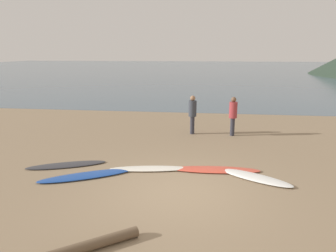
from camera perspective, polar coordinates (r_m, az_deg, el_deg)
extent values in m
cube|color=#8C7559|center=(17.56, 4.88, 1.79)|extent=(120.00, 120.00, 0.20)
cube|color=#475B6B|center=(67.73, 6.87, 10.39)|extent=(140.00, 100.00, 0.01)
ellipsoid|color=#333338|center=(10.15, -18.03, -6.76)|extent=(2.39, 1.39, 0.06)
ellipsoid|color=#1E479E|center=(9.15, -14.66, -8.72)|extent=(2.56, 1.73, 0.08)
ellipsoid|color=silver|center=(9.36, -3.36, -7.76)|extent=(2.43, 0.82, 0.08)
ellipsoid|color=#D84C38|center=(9.38, 8.60, -7.87)|extent=(2.66, 0.71, 0.07)
ellipsoid|color=white|center=(9.02, 15.66, -9.02)|extent=(2.06, 1.53, 0.10)
cylinder|color=#2D2D38|center=(13.30, 4.45, 0.16)|extent=(0.18, 0.18, 0.76)
cylinder|color=#333842|center=(13.16, 4.50, 3.19)|extent=(0.33, 0.33, 0.66)
sphere|color=#936B4C|center=(13.08, 4.54, 5.09)|extent=(0.22, 0.22, 0.22)
cylinder|color=#2D2D38|center=(13.27, 11.66, -0.12)|extent=(0.18, 0.18, 0.76)
cylinder|color=#9E3338|center=(13.12, 11.80, 2.88)|extent=(0.33, 0.33, 0.66)
sphere|color=brown|center=(13.05, 11.89, 4.76)|extent=(0.21, 0.21, 0.21)
cylinder|color=brown|center=(6.00, -16.38, -20.76)|extent=(1.94, 1.52, 0.20)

